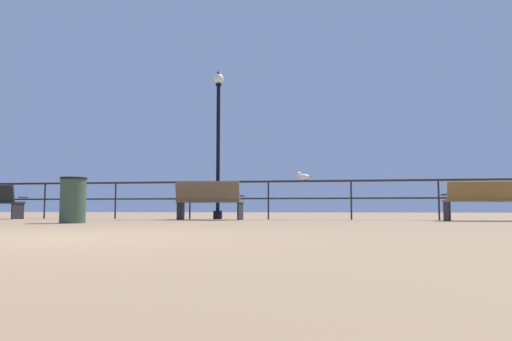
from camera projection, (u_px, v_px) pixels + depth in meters
The scene contains 7 objects.
ground_plane at pixel (46, 239), 4.37m from camera, with size 60.00×60.00×0.00m, color #907150.
pier_railing at pixel (229, 191), 12.24m from camera, with size 18.86×0.05×1.00m.
bench_near_left at pixel (209, 199), 11.56m from camera, with size 1.68×0.76×0.94m.
bench_near_right at pixel (485, 198), 10.57m from camera, with size 1.74×0.73×0.89m.
lamppost_center at pixel (218, 136), 12.58m from camera, with size 0.28×0.28×4.02m.
seagull_on_rail at pixel (303, 176), 11.97m from camera, with size 0.46×0.20×0.22m.
trash_bin at pixel (73, 200), 9.03m from camera, with size 0.50×0.50×0.88m.
Camera 1 is at (2.62, -4.04, 0.28)m, focal length 32.96 mm.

